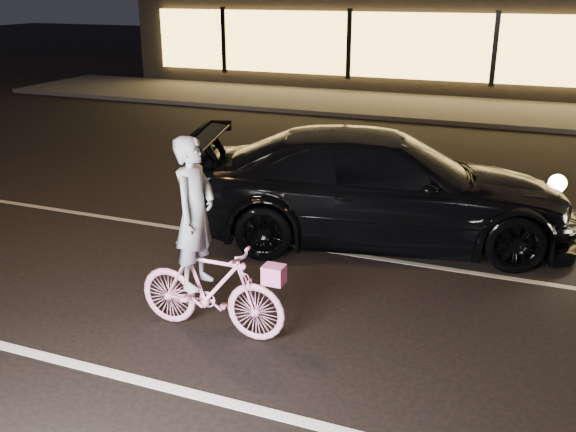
% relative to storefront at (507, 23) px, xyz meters
% --- Properties ---
extents(ground, '(90.00, 90.00, 0.00)m').
position_rel_storefront_xyz_m(ground, '(0.00, -18.97, -2.15)').
color(ground, black).
rests_on(ground, ground).
extents(lane_stripe_near, '(60.00, 0.12, 0.01)m').
position_rel_storefront_xyz_m(lane_stripe_near, '(0.00, -20.47, -2.14)').
color(lane_stripe_near, silver).
rests_on(lane_stripe_near, ground).
extents(lane_stripe_far, '(60.00, 0.10, 0.01)m').
position_rel_storefront_xyz_m(lane_stripe_far, '(0.00, -16.97, -2.14)').
color(lane_stripe_far, gray).
rests_on(lane_stripe_far, ground).
extents(sidewalk, '(30.00, 4.00, 0.12)m').
position_rel_storefront_xyz_m(sidewalk, '(0.00, -5.97, -2.09)').
color(sidewalk, '#383533').
rests_on(sidewalk, ground).
extents(storefront, '(25.40, 8.42, 4.20)m').
position_rel_storefront_xyz_m(storefront, '(0.00, 0.00, 0.00)').
color(storefront, black).
rests_on(storefront, ground).
extents(cyclist, '(1.62, 0.56, 2.05)m').
position_rel_storefront_xyz_m(cyclist, '(-1.40, -19.43, -1.42)').
color(cyclist, '#E93193').
rests_on(cyclist, ground).
extents(sedan, '(5.62, 3.39, 1.52)m').
position_rel_storefront_xyz_m(sedan, '(-0.40, -16.26, -1.39)').
color(sedan, black).
rests_on(sedan, ground).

